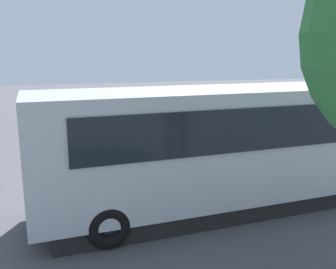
# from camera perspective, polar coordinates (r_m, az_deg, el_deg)

# --- Properties ---
(ground_plane) EXTENTS (80.00, 80.00, 0.00)m
(ground_plane) POSITION_cam_1_polar(r_m,az_deg,el_deg) (15.11, -0.35, -3.54)
(ground_plane) COLOR #4C4C51
(tour_bus) EXTENTS (10.90, 2.96, 3.25)m
(tour_bus) POSITION_cam_1_polar(r_m,az_deg,el_deg) (10.18, 10.66, -1.98)
(tour_bus) COLOR #B7BABF
(tour_bus) RESTS_ON ground_plane
(spectator_far_left) EXTENTS (0.58, 0.34, 1.71)m
(spectator_far_left) POSITION_cam_1_polar(r_m,az_deg,el_deg) (13.29, 8.90, -1.37)
(spectator_far_left) COLOR black
(spectator_far_left) RESTS_ON ground_plane
(spectator_left) EXTENTS (0.58, 0.34, 1.73)m
(spectator_left) POSITION_cam_1_polar(r_m,az_deg,el_deg) (12.76, 4.93, -1.73)
(spectator_left) COLOR #473823
(spectator_left) RESTS_ON ground_plane
(spectator_centre) EXTENTS (0.57, 0.39, 1.69)m
(spectator_centre) POSITION_cam_1_polar(r_m,az_deg,el_deg) (12.44, 0.88, -2.23)
(spectator_centre) COLOR #473823
(spectator_centre) RESTS_ON ground_plane
(spectator_right) EXTENTS (0.58, 0.36, 1.78)m
(spectator_right) POSITION_cam_1_polar(r_m,az_deg,el_deg) (12.59, -3.66, -1.78)
(spectator_right) COLOR #473823
(spectator_right) RESTS_ON ground_plane
(parked_motorcycle_silver) EXTENTS (2.05, 0.58, 0.99)m
(parked_motorcycle_silver) POSITION_cam_1_polar(r_m,az_deg,el_deg) (13.68, 15.63, -3.60)
(parked_motorcycle_silver) COLOR black
(parked_motorcycle_silver) RESTS_ON ground_plane
(stunt_motorcycle) EXTENTS (1.83, 0.88, 1.90)m
(stunt_motorcycle) POSITION_cam_1_polar(r_m,az_deg,el_deg) (16.02, -5.42, 1.20)
(stunt_motorcycle) COLOR black
(stunt_motorcycle) RESTS_ON ground_plane
(traffic_cone) EXTENTS (0.34, 0.34, 0.63)m
(traffic_cone) POSITION_cam_1_polar(r_m,az_deg,el_deg) (16.52, 0.64, -1.07)
(traffic_cone) COLOR orange
(traffic_cone) RESTS_ON ground_plane
(bay_line_a) EXTENTS (0.24, 5.00, 0.01)m
(bay_line_a) POSITION_cam_1_polar(r_m,az_deg,el_deg) (17.46, 5.89, -1.43)
(bay_line_a) COLOR white
(bay_line_a) RESTS_ON ground_plane
(bay_line_b) EXTENTS (0.22, 4.22, 0.01)m
(bay_line_b) POSITION_cam_1_polar(r_m,az_deg,el_deg) (16.66, -1.74, -2.04)
(bay_line_b) COLOR white
(bay_line_b) RESTS_ON ground_plane
(bay_line_c) EXTENTS (0.21, 3.99, 0.01)m
(bay_line_c) POSITION_cam_1_polar(r_m,az_deg,el_deg) (16.18, -10.00, -2.65)
(bay_line_c) COLOR white
(bay_line_c) RESTS_ON ground_plane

